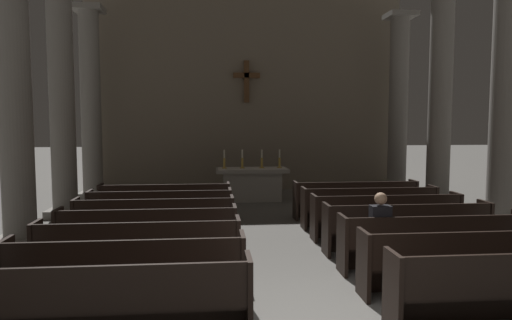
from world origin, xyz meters
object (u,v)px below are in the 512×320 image
at_px(pew_right_row_4, 407,228).
at_px(column_right_fourth, 398,107).
at_px(candlestick_outer_left, 224,163).
at_px(pew_left_row_6, 161,211).
at_px(pew_right_row_2, 469,261).
at_px(column_right_third, 440,104).
at_px(candlestick_inner_left, 242,162).
at_px(pew_right_row_5, 386,216).
at_px(candlestick_inner_right, 262,162).
at_px(column_left_third, 62,103).
at_px(column_left_fourth, 91,106).
at_px(lone_worshipper, 378,230).
at_px(column_right_second, 506,99).
at_px(altar, 252,183).
at_px(pew_left_row_4, 148,234).
at_px(pew_left_row_1, 110,303).
at_px(pew_left_row_7, 165,203).
at_px(pew_right_row_6, 369,207).
at_px(pew_left_row_5, 155,221).
at_px(pew_left_row_3, 139,250).
at_px(pew_right_row_7, 355,200).
at_px(candlestick_outer_right, 279,162).
at_px(pew_right_row_3, 434,242).
at_px(column_left_second, 15,97).
at_px(pew_left_row_2, 127,272).

height_order(pew_right_row_4, column_right_fourth, column_right_fourth).
bearing_deg(candlestick_outer_left, column_right_fourth, 9.30).
distance_m(pew_left_row_6, pew_right_row_2, 6.30).
distance_m(column_right_third, candlestick_inner_left, 5.88).
bearing_deg(pew_right_row_5, candlestick_inner_right, 112.73).
bearing_deg(pew_right_row_5, column_left_third, 157.66).
bearing_deg(column_left_fourth, candlestick_inner_right, -10.24).
bearing_deg(lone_worshipper, column_right_third, 54.98).
xyz_separation_m(column_right_second, altar, (-4.99, 4.76, -2.38)).
xyz_separation_m(column_left_fourth, lone_worshipper, (6.42, -7.93, -2.22)).
distance_m(pew_left_row_4, candlestick_outer_left, 6.20).
xyz_separation_m(pew_left_row_1, column_left_third, (-2.62, 7.19, 2.43)).
height_order(pew_left_row_6, column_right_third, column_right_third).
xyz_separation_m(pew_left_row_7, pew_right_row_6, (4.73, -1.04, 0.00)).
xyz_separation_m(pew_left_row_5, lone_worshipper, (3.80, -2.05, 0.22)).
bearing_deg(lone_worshipper, column_right_fourth, 65.87).
distance_m(pew_left_row_3, pew_left_row_5, 2.08).
xyz_separation_m(pew_left_row_5, pew_right_row_7, (4.73, 2.08, 0.00)).
distance_m(column_right_fourth, candlestick_outer_right, 4.58).
distance_m(pew_left_row_1, column_left_fourth, 10.67).
distance_m(candlestick_inner_right, candlestick_outer_right, 0.55).
relative_size(column_left_fourth, candlestick_outer_right, 10.52).
distance_m(pew_left_row_3, altar, 7.40).
distance_m(column_right_third, lone_worshipper, 6.57).
bearing_deg(column_left_fourth, candlestick_outer_left, -13.00).
bearing_deg(pew_right_row_3, candlestick_outer_left, 114.63).
bearing_deg(column_left_second, pew_left_row_6, 18.58).
height_order(pew_left_row_1, column_left_second, column_left_second).
xyz_separation_m(column_right_third, column_left_fourth, (-9.97, 2.86, 0.00)).
xyz_separation_m(pew_left_row_2, pew_left_row_6, (0.00, 4.17, 0.00)).
bearing_deg(lone_worshipper, pew_left_row_6, 140.89).
distance_m(candlestick_inner_left, candlestick_outer_right, 1.15).
bearing_deg(column_left_second, altar, 43.70).
relative_size(pew_left_row_1, column_left_fourth, 0.52).
bearing_deg(pew_right_row_5, candlestick_inner_left, 118.40).
bearing_deg(pew_right_row_6, altar, 121.33).
height_order(pew_left_row_2, column_left_second, column_left_second).
bearing_deg(pew_right_row_2, pew_right_row_7, 90.00).
bearing_deg(pew_right_row_2, pew_right_row_5, 90.00).
height_order(pew_left_row_3, pew_left_row_6, same).
bearing_deg(pew_left_row_4, column_left_fourth, 110.75).
distance_m(pew_left_row_7, pew_right_row_2, 7.04).
relative_size(column_left_third, candlestick_outer_right, 10.52).
relative_size(pew_left_row_2, column_right_second, 0.52).
distance_m(column_right_fourth, candlestick_inner_right, 5.08).
xyz_separation_m(pew_left_row_2, column_right_third, (7.35, 6.15, 2.43)).
bearing_deg(pew_left_row_2, column_left_fourth, 106.23).
distance_m(column_left_second, altar, 7.29).
bearing_deg(pew_left_row_4, pew_right_row_2, -23.79).
relative_size(pew_left_row_3, column_right_second, 0.52).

